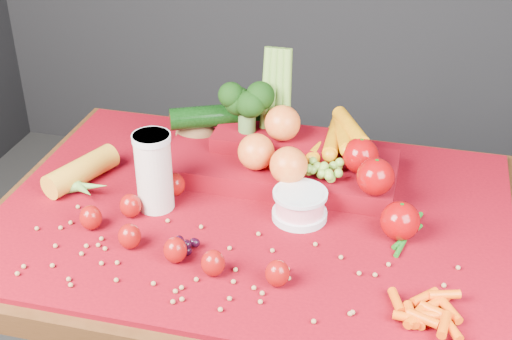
% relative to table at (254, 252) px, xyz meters
% --- Properties ---
extents(table, '(1.10, 0.80, 0.75)m').
position_rel_table_xyz_m(table, '(0.00, 0.00, 0.00)').
color(table, '#321B0B').
rests_on(table, ground).
extents(red_cloth, '(1.05, 0.75, 0.01)m').
position_rel_table_xyz_m(red_cloth, '(0.00, 0.00, 0.10)').
color(red_cloth, maroon).
rests_on(red_cloth, table).
extents(milk_glass, '(0.08, 0.08, 0.17)m').
position_rel_table_xyz_m(milk_glass, '(-0.20, -0.03, 0.20)').
color(milk_glass, beige).
rests_on(milk_glass, red_cloth).
extents(yogurt_bowl, '(0.11, 0.11, 0.06)m').
position_rel_table_xyz_m(yogurt_bowl, '(0.10, -0.00, 0.14)').
color(yogurt_bowl, silver).
rests_on(yogurt_bowl, red_cloth).
extents(strawberry_scatter, '(0.44, 0.28, 0.06)m').
position_rel_table_xyz_m(strawberry_scatter, '(-0.13, -0.15, 0.13)').
color(strawberry_scatter, '#990007').
rests_on(strawberry_scatter, red_cloth).
extents(dark_grape_cluster, '(0.06, 0.05, 0.03)m').
position_rel_table_xyz_m(dark_grape_cluster, '(-0.09, -0.17, 0.12)').
color(dark_grape_cluster, black).
rests_on(dark_grape_cluster, red_cloth).
extents(soybean_scatter, '(0.84, 0.24, 0.01)m').
position_rel_table_xyz_m(soybean_scatter, '(0.00, -0.20, 0.11)').
color(soybean_scatter, '#9E7344').
rests_on(soybean_scatter, red_cloth).
extents(corn_ear, '(0.23, 0.26, 0.06)m').
position_rel_table_xyz_m(corn_ear, '(-0.39, -0.01, 0.13)').
color(corn_ear, gold).
rests_on(corn_ear, red_cloth).
extents(potato, '(0.10, 0.08, 0.07)m').
position_rel_table_xyz_m(potato, '(-0.20, 0.23, 0.14)').
color(potato, brown).
rests_on(potato, red_cloth).
extents(baby_carrot_pile, '(0.18, 0.17, 0.03)m').
position_rel_table_xyz_m(baby_carrot_pile, '(0.36, -0.24, 0.12)').
color(baby_carrot_pile, '#E54D08').
rests_on(baby_carrot_pile, red_cloth).
extents(green_bean_pile, '(0.14, 0.12, 0.01)m').
position_rel_table_xyz_m(green_bean_pile, '(0.32, -0.01, 0.11)').
color(green_bean_pile, '#155C16').
rests_on(green_bean_pile, red_cloth).
extents(produce_mound, '(0.60, 0.37, 0.27)m').
position_rel_table_xyz_m(produce_mound, '(0.04, 0.15, 0.17)').
color(produce_mound, maroon).
rests_on(produce_mound, red_cloth).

